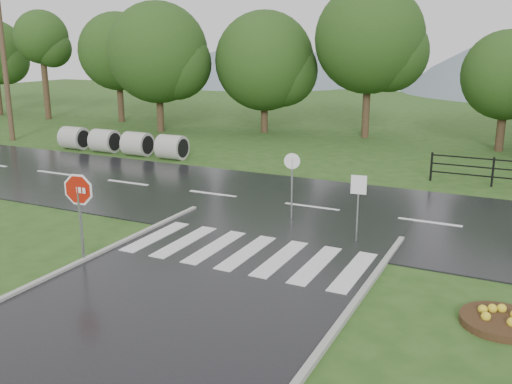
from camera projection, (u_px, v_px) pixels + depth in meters
The scene contains 11 objects.
ground at pixel (131, 337), 11.18m from camera, with size 120.00×120.00×0.00m, color #294D19.
main_road at pixel (312, 208), 19.86m from camera, with size 90.00×8.00×0.04m, color black.
crosswalk at pixel (247, 252), 15.51m from camera, with size 6.50×2.80×0.02m.
hills at pixel (494, 219), 70.08m from camera, with size 102.00×48.00×48.00m.
treeline at pixel (418, 146), 31.59m from camera, with size 83.20×5.20×10.00m.
culvert_pipes at pixel (121, 142), 29.32m from camera, with size 7.60×1.20×1.20m.
stop_sign at pixel (79, 197), 14.55m from camera, with size 1.11×0.20×2.53m.
flower_bed at pixel (500, 320), 11.62m from camera, with size 1.59×1.59×0.32m.
reg_sign_small at pixel (358, 195), 16.07m from camera, with size 0.44×0.08×2.00m.
reg_sign_round at pixel (292, 178), 18.19m from camera, with size 0.50×0.17×2.21m.
utility_pole_west at pixel (4, 61), 32.34m from camera, with size 1.59×0.30×8.92m.
Camera 1 is at (6.64, -7.97, 5.61)m, focal length 40.00 mm.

